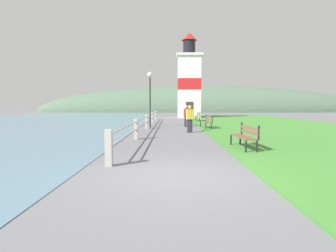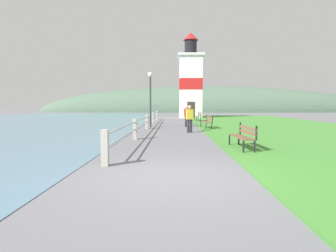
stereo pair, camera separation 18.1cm
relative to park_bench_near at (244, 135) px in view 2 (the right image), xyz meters
name	(u,v)px [view 2 (the right image)]	position (x,y,z in m)	size (l,w,h in m)	color
ground_plane	(171,177)	(-2.58, -3.61, -0.54)	(160.00, 160.00, 0.00)	slate
grass_verge	(281,127)	(5.27, 9.66, -0.51)	(12.00, 39.80, 0.06)	#428433
seawall_railing	(147,120)	(-4.34, 8.17, 0.04)	(0.18, 21.73, 0.98)	#A8A399
park_bench_near	(244,135)	(0.00, 0.00, 0.00)	(0.58, 1.75, 0.94)	brown
park_bench_midway	(207,121)	(-0.23, 8.36, 0.00)	(0.63, 1.75, 0.94)	brown
park_bench_far	(198,116)	(-0.09, 16.41, 0.00)	(0.54, 1.98, 0.94)	brown
lighthouse	(190,82)	(-0.41, 23.85, 3.97)	(3.19, 3.19, 10.58)	white
person_strolling	(190,118)	(-1.58, 5.91, 0.33)	(0.44, 0.32, 1.60)	#28282D
person_by_railing	(187,115)	(-1.53, 9.95, 0.32)	(0.43, 0.32, 1.59)	#28282D
lamp_post	(150,89)	(-4.19, 9.40, 2.20)	(0.36, 0.36, 3.96)	#333338
distant_hillside	(207,112)	(5.42, 52.92, -0.54)	(80.00, 16.00, 12.00)	#4C6651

